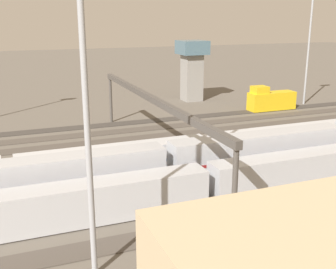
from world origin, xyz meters
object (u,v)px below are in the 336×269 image
(light_mast_2, at_px, (310,31))
(signal_gantry, at_px, (150,102))
(train_on_track_5, at_px, (193,152))
(train_on_track_7, at_px, (208,183))
(train_on_track_0, at_px, (270,100))
(light_mast_1, at_px, (81,12))
(control_tower, at_px, (192,66))

(light_mast_2, height_order, signal_gantry, light_mast_2)
(train_on_track_5, height_order, train_on_track_7, train_on_track_5)
(train_on_track_0, relative_size, signal_gantry, 0.22)
(train_on_track_7, xyz_separation_m, light_mast_1, (13.61, 8.47, 16.95))
(light_mast_1, xyz_separation_m, signal_gantry, (-12.60, -23.47, -11.17))
(train_on_track_7, xyz_separation_m, light_mast_2, (-42.39, -37.62, 13.53))
(train_on_track_5, relative_size, train_on_track_0, 13.90)
(light_mast_1, xyz_separation_m, light_mast_2, (-56.00, -46.09, -3.42))
(train_on_track_5, xyz_separation_m, light_mast_1, (16.55, 18.47, 16.93))
(train_on_track_7, xyz_separation_m, signal_gantry, (1.02, -15.00, 5.78))
(light_mast_1, distance_m, signal_gantry, 28.88)
(light_mast_1, bearing_deg, light_mast_2, -140.55)
(train_on_track_7, height_order, control_tower, control_tower)
(light_mast_1, relative_size, control_tower, 2.25)
(train_on_track_0, relative_size, light_mast_2, 0.42)
(train_on_track_5, distance_m, control_tower, 44.62)
(train_on_track_0, relative_size, light_mast_1, 0.33)
(light_mast_2, bearing_deg, train_on_track_7, 41.58)
(signal_gantry, relative_size, control_tower, 3.34)
(train_on_track_5, xyz_separation_m, train_on_track_0, (-28.86, -25.00, 0.11))
(light_mast_2, bearing_deg, train_on_track_5, 34.99)
(train_on_track_7, height_order, signal_gantry, signal_gantry)
(train_on_track_0, bearing_deg, light_mast_1, 43.75)
(train_on_track_0, distance_m, signal_gantry, 38.84)
(train_on_track_5, distance_m, light_mast_1, 30.03)
(train_on_track_5, xyz_separation_m, signal_gantry, (3.96, -5.00, 5.75))
(train_on_track_5, height_order, control_tower, control_tower)
(train_on_track_7, relative_size, train_on_track_0, 9.56)
(train_on_track_7, bearing_deg, train_on_track_0, -132.25)
(train_on_track_5, distance_m, train_on_track_7, 10.42)
(train_on_track_7, relative_size, light_mast_1, 3.16)
(train_on_track_7, xyz_separation_m, train_on_track_0, (-31.80, -35.00, 0.14))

